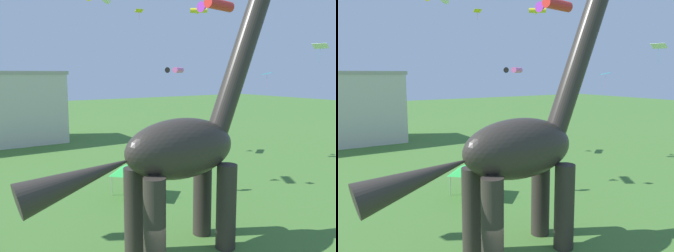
% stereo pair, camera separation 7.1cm
% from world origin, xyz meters
% --- Properties ---
extents(dinosaur_sculpture, '(16.03, 3.40, 16.75)m').
position_xyz_m(dinosaur_sculpture, '(1.94, 2.70, 6.06)').
color(dinosaur_sculpture, '#2D2823').
rests_on(dinosaur_sculpture, ground_plane).
extents(person_strolling_adult, '(0.61, 0.27, 1.62)m').
position_xyz_m(person_strolling_adult, '(11.98, 9.02, 0.98)').
color(person_strolling_adult, '#6B6056').
rests_on(person_strolling_adult, ground_plane).
extents(festival_canopy_tent, '(3.15, 3.15, 3.00)m').
position_xyz_m(festival_canopy_tent, '(3.88, 12.28, 2.54)').
color(festival_canopy_tent, '#B2B2B7').
rests_on(festival_canopy_tent, ground_plane).
extents(kite_far_right, '(1.08, 1.31, 1.47)m').
position_xyz_m(kite_far_right, '(16.17, 4.15, 12.29)').
color(kite_far_right, white).
extents(kite_mid_center, '(2.69, 2.47, 0.76)m').
position_xyz_m(kite_mid_center, '(7.89, 6.93, 14.95)').
color(kite_mid_center, red).
extents(kite_apex, '(0.68, 0.50, 0.84)m').
position_xyz_m(kite_apex, '(5.45, 13.88, 15.35)').
color(kite_apex, yellow).
extents(kite_far_left, '(1.88, 1.96, 0.55)m').
position_xyz_m(kite_far_left, '(16.22, 19.78, 17.17)').
color(kite_far_left, yellow).
extents(kite_mid_left, '(2.42, 2.53, 0.71)m').
position_xyz_m(kite_mid_left, '(16.06, 24.04, 10.62)').
color(kite_mid_left, pink).
extents(kite_near_low, '(1.26, 1.29, 1.29)m').
position_xyz_m(kite_near_low, '(14.81, 8.21, 10.17)').
color(kite_near_low, '#19B2B7').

